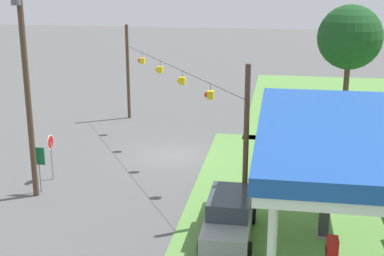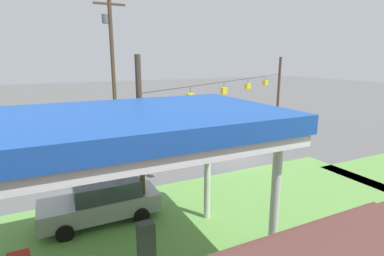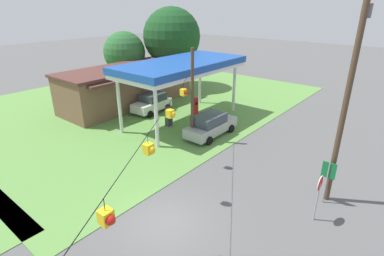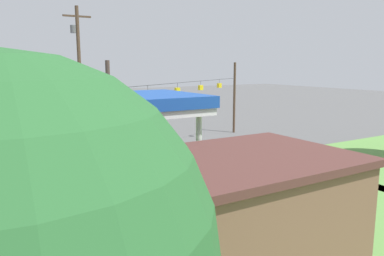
{
  "view_description": "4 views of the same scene",
  "coord_description": "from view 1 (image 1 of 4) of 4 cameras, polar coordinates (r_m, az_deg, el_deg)",
  "views": [
    {
      "loc": [
        30.28,
        6.3,
        10.7
      ],
      "look_at": [
        3.69,
        1.88,
        2.9
      ],
      "focal_mm": 50.0,
      "sensor_mm": 36.0,
      "label": 1
    },
    {
      "loc": [
        11.63,
        16.89,
        6.93
      ],
      "look_at": [
        3.65,
        0.59,
        2.73
      ],
      "focal_mm": 28.0,
      "sensor_mm": 36.0,
      "label": 2
    },
    {
      "loc": [
        -8.23,
        -8.49,
        9.91
      ],
      "look_at": [
        5.81,
        3.05,
        2.36
      ],
      "focal_mm": 28.0,
      "sensor_mm": 36.0,
      "label": 3
    },
    {
      "loc": [
        14.95,
        25.3,
        6.86
      ],
      "look_at": [
        2.0,
        3.69,
        2.6
      ],
      "focal_mm": 35.0,
      "sensor_mm": 36.0,
      "label": 4
    }
  ],
  "objects": [
    {
      "name": "stop_sign_roadside",
      "position": [
        29.4,
        -14.82,
        -2.01
      ],
      "size": [
        0.8,
        0.08,
        2.5
      ],
      "rotation": [
        0.0,
        0.0,
        3.14
      ],
      "color": "#99999E",
      "rests_on": "ground"
    },
    {
      "name": "car_at_pumps_front",
      "position": [
        22.67,
        3.97,
        -9.36
      ],
      "size": [
        4.95,
        2.11,
        1.86
      ],
      "rotation": [
        0.0,
        0.0,
        0.0
      ],
      "color": "#9E9EA3",
      "rests_on": "ground"
    },
    {
      "name": "fuel_pump_near",
      "position": [
        23.4,
        13.89,
        -9.29
      ],
      "size": [
        0.71,
        0.56,
        1.76
      ],
      "color": "gray",
      "rests_on": "ground"
    },
    {
      "name": "route_sign",
      "position": [
        27.87,
        -16.06,
        -3.34
      ],
      "size": [
        0.1,
        0.7,
        2.4
      ],
      "color": "gray",
      "rests_on": "ground"
    },
    {
      "name": "ground_plane",
      "position": [
        32.72,
        -2.19,
        -2.96
      ],
      "size": [
        160.0,
        160.0,
        0.0
      ],
      "primitive_type": "plane",
      "color": "#565656"
    },
    {
      "name": "signal_span_gantry",
      "position": [
        31.66,
        -2.29,
        3.75
      ],
      "size": [
        16.68,
        10.24,
        7.12
      ],
      "color": "#4C3828",
      "rests_on": "ground"
    },
    {
      "name": "tree_west_verge",
      "position": [
        43.77,
        16.49,
        9.24
      ],
      "size": [
        5.02,
        5.02,
        8.48
      ],
      "color": "#4C3828",
      "rests_on": "ground"
    },
    {
      "name": "gas_station_canopy",
      "position": [
        20.27,
        15.02,
        -0.94
      ],
      "size": [
        11.89,
        5.62,
        5.45
      ],
      "color": "silver",
      "rests_on": "ground"
    },
    {
      "name": "utility_pole_main",
      "position": [
        26.36,
        -17.37,
        5.91
      ],
      "size": [
        2.2,
        0.44,
        11.44
      ],
      "color": "#4C3828",
      "rests_on": "ground"
    }
  ]
}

